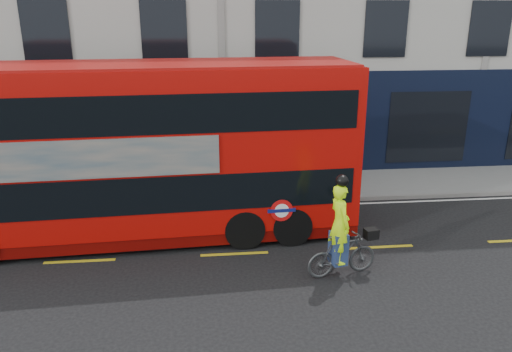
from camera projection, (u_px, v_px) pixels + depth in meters
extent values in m
plane|color=black|center=(238.00, 283.00, 11.81)|extent=(120.00, 120.00, 0.00)
cube|color=gray|center=(226.00, 188.00, 17.93)|extent=(60.00, 3.00, 0.12)
cube|color=slate|center=(228.00, 204.00, 16.51)|extent=(60.00, 0.12, 0.13)
cube|color=black|center=(223.00, 127.00, 18.72)|extent=(50.00, 0.08, 4.00)
cube|color=silver|center=(229.00, 209.00, 16.25)|extent=(58.00, 0.10, 0.01)
cube|color=#B00B07|center=(135.00, 146.00, 13.52)|extent=(12.09, 3.33, 4.30)
cube|color=#580503|center=(141.00, 225.00, 14.25)|extent=(12.09, 3.27, 0.33)
cube|color=black|center=(137.00, 180.00, 13.82)|extent=(11.61, 3.34, 0.98)
cube|color=black|center=(132.00, 106.00, 13.17)|extent=(11.61, 3.34, 0.98)
cube|color=maroon|center=(128.00, 65.00, 12.83)|extent=(11.84, 3.21, 0.09)
cube|color=black|center=(346.00, 170.00, 14.69)|extent=(0.16, 2.45, 0.98)
cube|color=black|center=(350.00, 100.00, 14.03)|extent=(0.16, 2.45, 0.98)
cube|color=gray|center=(84.00, 160.00, 12.03)|extent=(6.52, 0.37, 0.98)
cylinder|color=red|center=(282.00, 211.00, 13.25)|extent=(0.61, 0.05, 0.61)
cylinder|color=white|center=(282.00, 211.00, 13.25)|extent=(0.39, 0.04, 0.39)
cube|color=#0C1459|center=(282.00, 211.00, 13.24)|extent=(0.76, 0.06, 0.10)
cylinder|color=black|center=(283.00, 209.00, 14.78)|extent=(1.23, 2.82, 1.09)
cylinder|color=black|center=(239.00, 212.00, 14.59)|extent=(1.23, 2.82, 1.09)
imported|color=#3F4244|center=(342.00, 255.00, 12.03)|extent=(1.86, 0.87, 1.08)
imported|color=#BAF50E|center=(340.00, 224.00, 11.74)|extent=(0.60, 0.79, 1.95)
cube|color=black|center=(371.00, 234.00, 12.11)|extent=(0.36, 0.31, 0.25)
cube|color=navy|center=(338.00, 248.00, 11.94)|extent=(0.42, 0.49, 0.79)
sphere|color=black|center=(342.00, 181.00, 11.40)|extent=(0.29, 0.29, 0.29)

